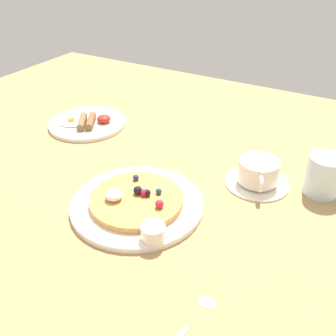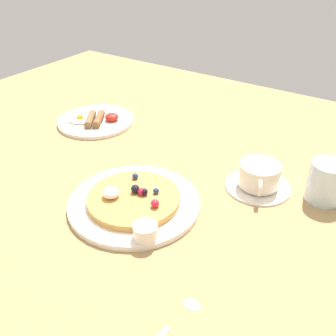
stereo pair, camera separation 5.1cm
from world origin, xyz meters
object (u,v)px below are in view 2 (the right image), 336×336
(syrup_ramekin, at_px, (145,231))
(breakfast_plate, at_px, (96,121))
(pancake_plate, at_px, (134,203))
(water_glass, at_px, (326,182))
(coffee_saucer, at_px, (258,186))
(coffee_cup, at_px, (259,174))
(teaspoon, at_px, (173,322))

(syrup_ramekin, height_order, breakfast_plate, syrup_ramekin)
(pancake_plate, bearing_deg, water_glass, 36.93)
(syrup_ramekin, xyz_separation_m, coffee_saucer, (0.10, 0.28, -0.02))
(pancake_plate, height_order, syrup_ramekin, syrup_ramekin)
(coffee_saucer, distance_m, coffee_cup, 0.03)
(syrup_ramekin, height_order, coffee_saucer, syrup_ramekin)
(syrup_ramekin, xyz_separation_m, water_glass, (0.23, 0.31, 0.02))
(pancake_plate, xyz_separation_m, coffee_cup, (0.19, 0.20, 0.03))
(pancake_plate, height_order, breakfast_plate, pancake_plate)
(pancake_plate, distance_m, coffee_cup, 0.28)
(breakfast_plate, xyz_separation_m, water_glass, (0.66, -0.01, 0.04))
(breakfast_plate, xyz_separation_m, teaspoon, (0.56, -0.44, -0.00))
(pancake_plate, xyz_separation_m, coffee_saucer, (0.19, 0.20, -0.00))
(syrup_ramekin, bearing_deg, coffee_saucer, 69.77)
(breakfast_plate, relative_size, teaspoon, 1.28)
(breakfast_plate, relative_size, coffee_saucer, 1.54)
(pancake_plate, distance_m, syrup_ramekin, 0.12)
(pancake_plate, relative_size, teaspoon, 1.58)
(breakfast_plate, height_order, teaspoon, breakfast_plate)
(coffee_saucer, xyz_separation_m, water_glass, (0.13, 0.04, 0.04))
(coffee_cup, bearing_deg, breakfast_plate, 174.93)
(coffee_saucer, relative_size, teaspoon, 0.83)
(syrup_ramekin, relative_size, coffee_saucer, 0.32)
(coffee_cup, xyz_separation_m, teaspoon, (0.03, -0.39, -0.03))
(syrup_ramekin, height_order, coffee_cup, coffee_cup)
(coffee_cup, distance_m, teaspoon, 0.40)
(pancake_plate, relative_size, water_glass, 3.10)
(coffee_saucer, relative_size, coffee_cup, 1.26)
(syrup_ramekin, relative_size, teaspoon, 0.26)
(pancake_plate, distance_m, teaspoon, 0.29)
(syrup_ramekin, distance_m, coffee_saucer, 0.30)
(breakfast_plate, bearing_deg, water_glass, -0.87)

